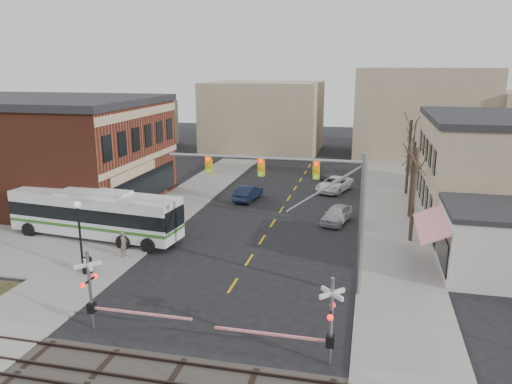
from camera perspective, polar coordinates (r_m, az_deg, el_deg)
ground at (r=27.68m, az=-3.82°, el=-12.34°), size 160.00×160.00×0.00m
sidewalk_west at (r=48.36m, az=-7.79°, el=-0.58°), size 5.00×60.00×0.12m
sidewalk_east at (r=45.40m, az=15.28°, el=-1.96°), size 5.00×60.00×0.12m
tree_east_a at (r=36.87m, az=17.57°, el=-0.33°), size 0.28×0.28×6.75m
tree_east_b at (r=42.77m, az=17.38°, el=1.34°), size 0.28×0.28×6.30m
tree_east_c at (r=50.52m, az=17.03°, el=3.82°), size 0.28×0.28×7.20m
transit_bus at (r=38.21m, az=-17.93°, el=-2.35°), size 13.32×4.26×3.37m
traffic_signal_mast at (r=27.03m, az=5.86°, el=0.08°), size 10.93×0.30×8.00m
rr_crossing_west at (r=25.25m, az=-17.58°, el=-10.82°), size 5.60×1.36×4.00m
rr_crossing_east at (r=21.77m, az=7.40°, el=-14.47°), size 5.60×1.36×4.00m
street_lamp at (r=31.96m, az=-19.59°, el=-3.16°), size 0.44×0.44×4.40m
trash_bin at (r=32.28m, az=-18.74°, el=-7.94°), size 0.60×0.60×0.94m
car_a at (r=40.74m, az=9.21°, el=-2.54°), size 2.71×4.44×1.41m
car_b at (r=46.97m, az=-0.89°, el=-0.08°), size 2.05×4.43×1.40m
car_c at (r=50.82m, az=8.96°, el=0.88°), size 3.93×5.68×1.44m
car_d at (r=55.97m, az=8.25°, el=2.12°), size 3.56×5.13×1.38m
pedestrian_near at (r=34.07m, az=-14.90°, el=-5.75°), size 0.42×0.64×1.73m
pedestrian_far at (r=38.93m, az=-16.59°, el=-3.36°), size 1.03×0.96×1.70m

